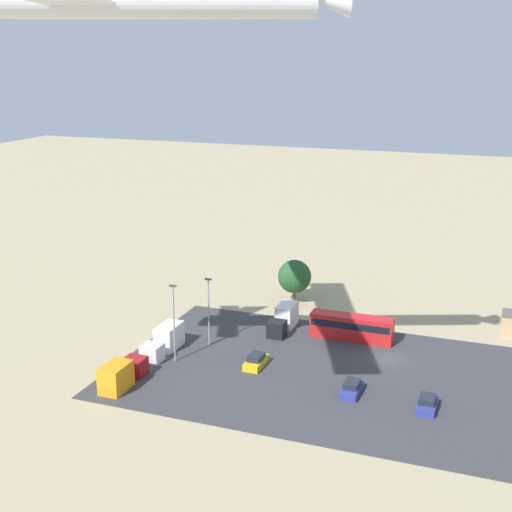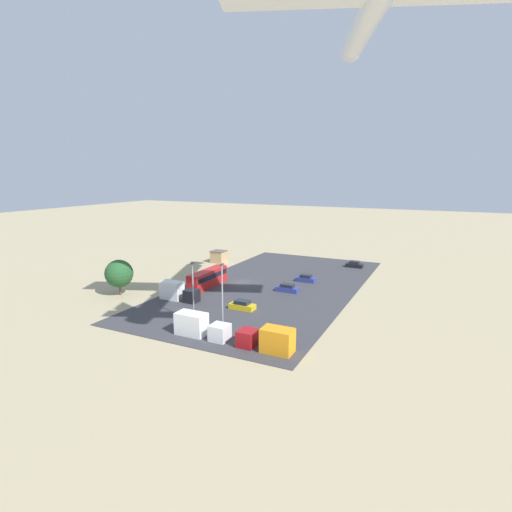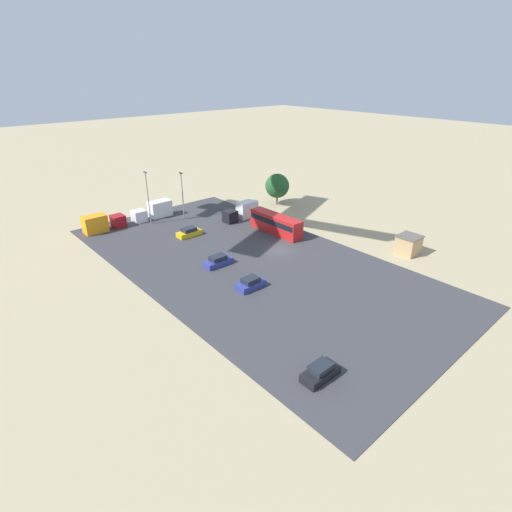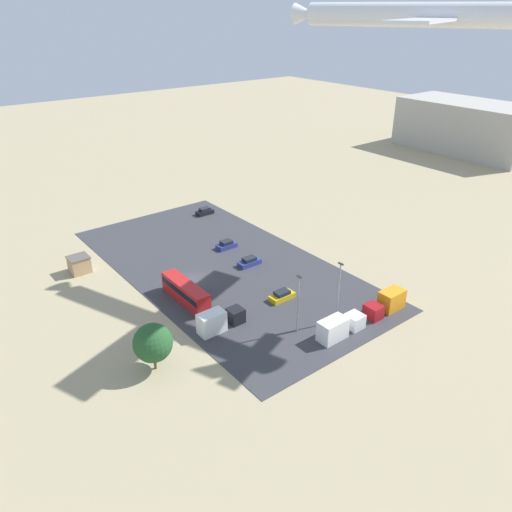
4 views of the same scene
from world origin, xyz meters
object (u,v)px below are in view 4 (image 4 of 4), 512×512
Objects in this scene: parked_car_2 at (205,212)px; airplane at (434,15)px; bus at (186,292)px; parked_truck_2 at (219,321)px; shed_building at (79,264)px; parked_car_1 at (226,245)px; parked_truck_1 at (339,327)px; parked_car_3 at (282,296)px; parked_car_0 at (249,262)px; parked_truck_0 at (386,303)px.

parked_car_2 is 0.10× the size of airplane.
bus is 37.85m from parked_car_2.
bus is 9.73m from parked_truck_2.
shed_building is 27.77m from parked_car_1.
parked_truck_1 reaches higher than parked_car_1.
parked_car_2 reaches higher than parked_car_1.
parked_car_3 is at bearing 92.86° from parked_truck_2.
parked_car_2 is at bearing 149.76° from parked_truck_2.
parked_truck_2 is at bearing 17.65° from shed_building.
bus is at bearing 126.53° from parked_car_1.
airplane reaches higher than parked_car_1.
parked_car_0 is 27.24m from parked_car_2.
parked_car_2 is 52.90m from parked_truck_1.
parked_truck_0 is 0.93× the size of parked_truck_1.
parked_truck_1 is at bearing 179.61° from parked_car_3.
parked_truck_1 is at bearing -59.95° from bus.
bus reaches higher than parked_truck_0.
shed_building is 69.68m from airplane.
parked_car_2 is 0.54× the size of parked_truck_0.
parked_truck_2 is at bearing -133.30° from parked_truck_1.
airplane is (45.79, 10.79, 41.23)m from parked_car_2.
parked_truck_0 is 0.18× the size of airplane.
parked_car_2 reaches higher than parked_car_0.
parked_truck_2 is (22.07, -16.87, 0.85)m from parked_car_1.
parked_car_3 is 12.77m from parked_truck_1.
bus is 31.94m from parked_truck_0.
bus is 1.39× the size of parked_truck_1.
parked_car_1 is 34.41m from parked_truck_1.
shed_building reaches higher than parked_car_3.
parked_car_1 is at bearing -19.64° from parked_car_2.
parked_truck_2 is (13.49, -16.03, 0.86)m from parked_car_0.
parked_truck_2 is at bearing -91.24° from bus.
parked_car_0 is 8.62m from parked_car_1.
parked_truck_2 is at bearing 92.86° from parked_car_3.
parked_truck_0 is (25.60, 7.49, 0.81)m from parked_car_0.
parked_car_3 is 12.97m from parked_truck_2.
shed_building is at bearing 115.59° from bus.
parked_car_0 is 26.69m from parked_truck_0.
bus is at bearing 46.88° from parked_truck_0.
parked_truck_0 is (51.88, 0.33, 0.79)m from parked_car_2.
parked_car_3 is 0.58× the size of parked_truck_0.
bus reaches higher than parked_car_2.
parked_car_3 is at bearing -35.54° from bus.
parked_car_0 is at bearing -13.60° from parked_car_3.
parked_truck_2 is 53.12m from airplane.
parked_truck_1 is at bearing 89.92° from parked_truck_0.
parked_car_2 is at bearing 168.71° from parked_truck_1.
parked_truck_2 reaches higher than shed_building.
parked_car_1 is 0.54× the size of parked_truck_2.
bus reaches higher than parked_truck_1.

